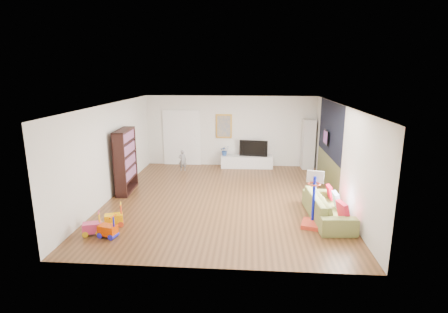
# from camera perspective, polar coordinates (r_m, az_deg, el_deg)

# --- Properties ---
(floor) EXTENTS (6.50, 7.50, 0.00)m
(floor) POSITION_cam_1_polar(r_m,az_deg,el_deg) (10.21, -0.17, -6.81)
(floor) COLOR brown
(floor) RESTS_ON ground
(ceiling) EXTENTS (6.50, 7.50, 0.00)m
(ceiling) POSITION_cam_1_polar(r_m,az_deg,el_deg) (9.61, -0.18, 8.45)
(ceiling) COLOR white
(ceiling) RESTS_ON ground
(wall_back) EXTENTS (6.50, 0.00, 2.70)m
(wall_back) POSITION_cam_1_polar(r_m,az_deg,el_deg) (13.50, 1.05, 4.16)
(wall_back) COLOR silver
(wall_back) RESTS_ON ground
(wall_front) EXTENTS (6.50, 0.00, 2.70)m
(wall_front) POSITION_cam_1_polar(r_m,az_deg,el_deg) (6.25, -2.83, -7.15)
(wall_front) COLOR silver
(wall_front) RESTS_ON ground
(wall_left) EXTENTS (0.00, 7.50, 2.70)m
(wall_left) POSITION_cam_1_polar(r_m,az_deg,el_deg) (10.58, -18.01, 0.85)
(wall_left) COLOR white
(wall_left) RESTS_ON ground
(wall_right) EXTENTS (0.00, 7.50, 2.70)m
(wall_right) POSITION_cam_1_polar(r_m,az_deg,el_deg) (10.12, 18.51, 0.25)
(wall_right) COLOR silver
(wall_right) RESTS_ON ground
(navy_accent) EXTENTS (0.01, 3.20, 1.70)m
(navy_accent) POSITION_cam_1_polar(r_m,az_deg,el_deg) (11.36, 16.94, 4.34)
(navy_accent) COLOR black
(navy_accent) RESTS_ON wall_right
(olive_wainscot) EXTENTS (0.01, 3.20, 1.00)m
(olive_wainscot) POSITION_cam_1_polar(r_m,az_deg,el_deg) (11.64, 16.49, -2.23)
(olive_wainscot) COLOR brown
(olive_wainscot) RESTS_ON wall_right
(doorway) EXTENTS (1.45, 0.06, 2.10)m
(doorway) POSITION_cam_1_polar(r_m,az_deg,el_deg) (13.75, -6.91, 2.96)
(doorway) COLOR white
(doorway) RESTS_ON ground
(painting_back) EXTENTS (0.62, 0.06, 0.92)m
(painting_back) POSITION_cam_1_polar(r_m,az_deg,el_deg) (13.44, -0.02, 4.98)
(painting_back) COLOR gold
(painting_back) RESTS_ON wall_back
(artwork_right) EXTENTS (0.04, 0.56, 0.46)m
(artwork_right) POSITION_cam_1_polar(r_m,az_deg,el_deg) (11.58, 16.32, 3.04)
(artwork_right) COLOR #7F3F8C
(artwork_right) RESTS_ON wall_right
(media_console) EXTENTS (1.97, 0.56, 0.46)m
(media_console) POSITION_cam_1_polar(r_m,az_deg,el_deg) (13.39, 3.73, -0.86)
(media_console) COLOR silver
(media_console) RESTS_ON ground
(tall_cabinet) EXTENTS (0.45, 0.45, 1.87)m
(tall_cabinet) POSITION_cam_1_polar(r_m,az_deg,el_deg) (13.46, 13.59, 1.95)
(tall_cabinet) COLOR silver
(tall_cabinet) RESTS_ON ground
(bookshelf) EXTENTS (0.42, 1.33, 1.91)m
(bookshelf) POSITION_cam_1_polar(r_m,az_deg,el_deg) (10.95, -15.79, -0.69)
(bookshelf) COLOR black
(bookshelf) RESTS_ON ground
(sofa) EXTENTS (0.96, 2.16, 0.62)m
(sofa) POSITION_cam_1_polar(r_m,az_deg,el_deg) (9.09, 16.58, -7.96)
(sofa) COLOR olive
(sofa) RESTS_ON ground
(basketball_hoop) EXTENTS (0.59, 0.66, 1.32)m
(basketball_hoop) POSITION_cam_1_polar(r_m,az_deg,el_deg) (8.47, 14.34, -6.87)
(basketball_hoop) COLOR red
(basketball_hoop) RESTS_ON ground
(ride_on_yellow) EXTENTS (0.48, 0.38, 0.55)m
(ride_on_yellow) POSITION_cam_1_polar(r_m,az_deg,el_deg) (8.76, -17.58, -9.12)
(ride_on_yellow) COLOR #FDAE00
(ride_on_yellow) RESTS_ON ground
(ride_on_orange) EXTENTS (0.45, 0.34, 0.53)m
(ride_on_orange) POSITION_cam_1_polar(r_m,az_deg,el_deg) (8.24, -18.49, -10.73)
(ride_on_orange) COLOR #CB3900
(ride_on_orange) RESTS_ON ground
(ride_on_pink) EXTENTS (0.45, 0.36, 0.53)m
(ride_on_pink) POSITION_cam_1_polar(r_m,az_deg,el_deg) (8.48, -20.80, -10.22)
(ride_on_pink) COLOR #CD3263
(ride_on_pink) RESTS_ON ground
(child) EXTENTS (0.32, 0.24, 0.78)m
(child) POSITION_cam_1_polar(r_m,az_deg,el_deg) (12.99, -6.79, -0.63)
(child) COLOR gray
(child) RESTS_ON ground
(tv) EXTENTS (1.08, 0.29, 0.61)m
(tv) POSITION_cam_1_polar(r_m,az_deg,el_deg) (13.33, 4.89, 1.43)
(tv) COLOR black
(tv) RESTS_ON media_console
(vase_plant) EXTENTS (0.40, 0.36, 0.38)m
(vase_plant) POSITION_cam_1_polar(r_m,az_deg,el_deg) (13.36, 0.12, 0.98)
(vase_plant) COLOR navy
(vase_plant) RESTS_ON media_console
(pillow_left) EXTENTS (0.21, 0.42, 0.41)m
(pillow_left) POSITION_cam_1_polar(r_m,az_deg,el_deg) (8.51, 18.85, -8.35)
(pillow_left) COLOR red
(pillow_left) RESTS_ON sofa
(pillow_center) EXTENTS (0.11, 0.40, 0.40)m
(pillow_center) POSITION_cam_1_polar(r_m,az_deg,el_deg) (9.11, 17.92, -6.82)
(pillow_center) COLOR white
(pillow_center) RESTS_ON sofa
(pillow_right) EXTENTS (0.11, 0.36, 0.35)m
(pillow_right) POSITION_cam_1_polar(r_m,az_deg,el_deg) (9.66, 16.93, -5.58)
(pillow_right) COLOR red
(pillow_right) RESTS_ON sofa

